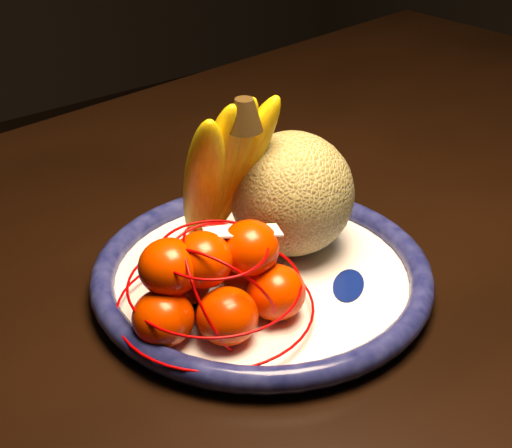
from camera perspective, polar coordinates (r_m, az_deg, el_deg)
dining_table at (r=1.03m, az=5.02°, el=-1.25°), size 1.54×1.02×0.73m
fruit_bowl at (r=0.80m, az=0.43°, el=-3.74°), size 0.35×0.35×0.03m
cantaloupe at (r=0.82m, az=2.61°, el=2.22°), size 0.13×0.13×0.13m
banana_bunch at (r=0.78m, az=-2.70°, el=3.95°), size 0.14×0.13×0.20m
mandarin_bag at (r=0.73m, az=-3.01°, el=-4.27°), size 0.25×0.25×0.12m
price_tag at (r=0.72m, az=-1.01°, el=-0.50°), size 0.08×0.06×0.01m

